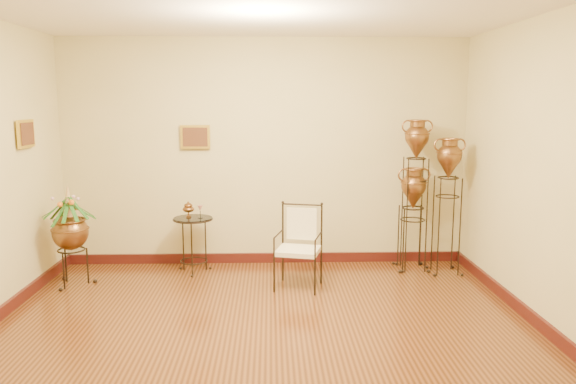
{
  "coord_description": "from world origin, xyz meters",
  "views": [
    {
      "loc": [
        0.07,
        -4.45,
        2.03
      ],
      "look_at": [
        0.25,
        1.3,
        1.1
      ],
      "focal_mm": 35.0,
      "sensor_mm": 36.0,
      "label": 1
    }
  ],
  "objects_px": {
    "amphora_tall": "(415,193)",
    "armchair": "(298,247)",
    "amphora_mid": "(447,205)",
    "side_table": "(193,244)",
    "planter_urn": "(70,228)"
  },
  "relations": [
    {
      "from": "amphora_tall",
      "to": "armchair",
      "type": "xyz_separation_m",
      "value": [
        -1.44,
        -0.67,
        -0.48
      ]
    },
    {
      "from": "amphora_mid",
      "to": "side_table",
      "type": "distance_m",
      "value": 3.05
    },
    {
      "from": "planter_urn",
      "to": "side_table",
      "type": "relative_size",
      "value": 1.38
    },
    {
      "from": "side_table",
      "to": "planter_urn",
      "type": "bearing_deg",
      "value": -161.56
    },
    {
      "from": "amphora_mid",
      "to": "planter_urn",
      "type": "bearing_deg",
      "value": -175.76
    },
    {
      "from": "amphora_tall",
      "to": "side_table",
      "type": "relative_size",
      "value": 2.18
    },
    {
      "from": "amphora_tall",
      "to": "planter_urn",
      "type": "xyz_separation_m",
      "value": [
        -3.96,
        -0.48,
        -0.29
      ]
    },
    {
      "from": "amphora_mid",
      "to": "planter_urn",
      "type": "xyz_separation_m",
      "value": [
        -4.3,
        -0.32,
        -0.17
      ]
    },
    {
      "from": "amphora_mid",
      "to": "side_table",
      "type": "relative_size",
      "value": 1.94
    },
    {
      "from": "amphora_tall",
      "to": "planter_urn",
      "type": "distance_m",
      "value": 3.99
    },
    {
      "from": "amphora_tall",
      "to": "side_table",
      "type": "xyz_separation_m",
      "value": [
        -2.66,
        -0.05,
        -0.59
      ]
    },
    {
      "from": "armchair",
      "to": "side_table",
      "type": "bearing_deg",
      "value": 167.79
    },
    {
      "from": "planter_urn",
      "to": "side_table",
      "type": "distance_m",
      "value": 1.4
    },
    {
      "from": "planter_urn",
      "to": "side_table",
      "type": "bearing_deg",
      "value": 18.44
    },
    {
      "from": "side_table",
      "to": "amphora_mid",
      "type": "bearing_deg",
      "value": -2.14
    }
  ]
}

